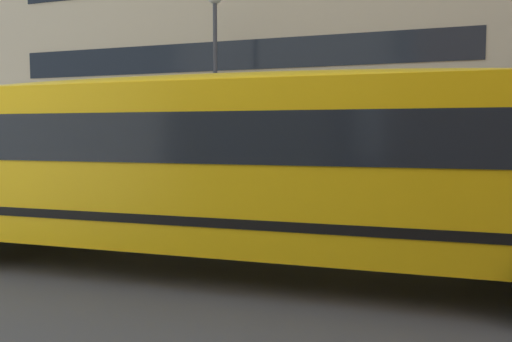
{
  "coord_description": "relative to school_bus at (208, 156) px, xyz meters",
  "views": [
    {
      "loc": [
        -0.41,
        -8.73,
        2.19
      ],
      "look_at": [
        -3.05,
        -0.72,
        1.54
      ],
      "focal_mm": 35.01,
      "sensor_mm": 36.0,
      "label": 1
    }
  ],
  "objects": [
    {
      "name": "lane_centreline",
      "position": [
        3.61,
        1.45,
        -1.82
      ],
      "size": [
        110.0,
        0.16,
        0.01
      ],
      "primitive_type": "cube",
      "color": "silver",
      "rests_on": "ground_plane"
    },
    {
      "name": "school_bus",
      "position": [
        0.0,
        0.0,
        0.0
      ],
      "size": [
        13.77,
        3.27,
        3.07
      ],
      "rotation": [
        0.0,
        0.0,
        3.17
      ],
      "color": "yellow",
      "rests_on": "ground_plane"
    },
    {
      "name": "sidewalk_far",
      "position": [
        3.61,
        9.18,
        -1.82
      ],
      "size": [
        120.0,
        3.0,
        0.01
      ],
      "primitive_type": "cube",
      "color": "gray",
      "rests_on": "ground_plane"
    },
    {
      "name": "parked_car_green_past_driveway",
      "position": [
        -8.24,
        6.47,
        -0.98
      ],
      "size": [
        3.97,
        2.01,
        1.64
      ],
      "rotation": [
        0.0,
        0.0,
        -0.04
      ],
      "color": "#236038",
      "rests_on": "ground_plane"
    },
    {
      "name": "street_lamp",
      "position": [
        -3.44,
        8.48,
        2.49
      ],
      "size": [
        0.44,
        0.44,
        6.8
      ],
      "color": "#38383D",
      "rests_on": "ground_plane"
    },
    {
      "name": "ground_plane",
      "position": [
        3.61,
        1.45,
        -1.82
      ],
      "size": [
        400.0,
        400.0,
        0.0
      ],
      "primitive_type": "plane",
      "color": "#4C4C4F"
    }
  ]
}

